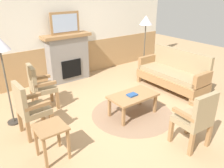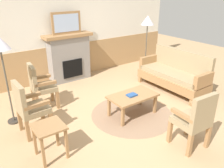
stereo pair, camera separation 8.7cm
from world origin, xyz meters
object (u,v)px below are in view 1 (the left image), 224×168
at_px(side_table, 51,133).
at_px(floor_lamp_by_chairs, 0,49).
at_px(book_on_table, 132,95).
at_px(armchair_by_window_left, 29,107).
at_px(couch, 173,74).
at_px(armchair_front_left, 196,117).
at_px(framed_picture, 65,23).
at_px(coffee_table, 133,97).
at_px(fireplace, 68,57).
at_px(floor_lamp_by_couch, 146,24).
at_px(armchair_near_fireplace, 39,85).

bearing_deg(side_table, floor_lamp_by_chairs, 99.02).
relative_size(book_on_table, armchair_by_window_left, 0.20).
xyz_separation_m(couch, armchair_front_left, (-1.55, -1.71, 0.14)).
xyz_separation_m(framed_picture, side_table, (-1.66, -2.71, -1.13)).
relative_size(coffee_table, armchair_front_left, 0.98).
bearing_deg(fireplace, floor_lamp_by_chairs, -144.38).
distance_m(coffee_table, book_on_table, 0.08).
relative_size(armchair_front_left, floor_lamp_by_couch, 0.58).
height_order(framed_picture, book_on_table, framed_picture).
distance_m(framed_picture, side_table, 3.37).
xyz_separation_m(side_table, floor_lamp_by_couch, (3.73, 1.88, 1.02)).
height_order(couch, side_table, couch).
bearing_deg(armchair_near_fireplace, book_on_table, -45.48).
bearing_deg(armchair_near_fireplace, fireplace, 42.51).
bearing_deg(side_table, framed_picture, 58.52).
height_order(framed_picture, armchair_by_window_left, framed_picture).
bearing_deg(couch, book_on_table, -167.66).
bearing_deg(armchair_front_left, fireplace, 94.02).
relative_size(armchair_near_fireplace, floor_lamp_by_couch, 0.58).
xyz_separation_m(fireplace, floor_lamp_by_chairs, (-1.88, -1.34, 0.80)).
bearing_deg(armchair_by_window_left, coffee_table, -16.83).
bearing_deg(side_table, armchair_front_left, -30.12).
distance_m(fireplace, floor_lamp_by_couch, 2.37).
bearing_deg(floor_lamp_by_chairs, armchair_near_fireplace, 18.91).
relative_size(armchair_by_window_left, floor_lamp_by_chairs, 0.58).
height_order(fireplace, floor_lamp_by_chairs, floor_lamp_by_chairs).
distance_m(armchair_by_window_left, floor_lamp_by_couch, 4.03).
bearing_deg(book_on_table, couch, 12.34).
xyz_separation_m(armchair_near_fireplace, side_table, (-0.44, -1.59, -0.10)).
bearing_deg(armchair_front_left, couch, 47.74).
distance_m(armchair_by_window_left, floor_lamp_by_chairs, 1.09).
distance_m(fireplace, book_on_table, 2.50).
height_order(armchair_by_window_left, floor_lamp_by_chairs, floor_lamp_by_chairs).
bearing_deg(book_on_table, fireplace, 92.89).
distance_m(armchair_near_fireplace, floor_lamp_by_couch, 3.43).
distance_m(framed_picture, couch, 3.03).
bearing_deg(coffee_table, framed_picture, 93.71).
height_order(book_on_table, floor_lamp_by_couch, floor_lamp_by_couch).
relative_size(fireplace, floor_lamp_by_chairs, 0.77).
bearing_deg(floor_lamp_by_chairs, floor_lamp_by_couch, 7.51).
bearing_deg(fireplace, couch, -49.35).
xyz_separation_m(framed_picture, floor_lamp_by_chairs, (-1.88, -1.34, -0.11)).
distance_m(fireplace, coffee_table, 2.50).
bearing_deg(framed_picture, armchair_near_fireplace, -137.49).
height_order(coffee_table, floor_lamp_by_couch, floor_lamp_by_couch).
xyz_separation_m(couch, side_table, (-3.48, -0.59, 0.04)).
relative_size(coffee_table, floor_lamp_by_couch, 0.57).
distance_m(armchair_front_left, floor_lamp_by_chairs, 3.41).
bearing_deg(coffee_table, book_on_table, -163.39).
distance_m(armchair_by_window_left, armchair_front_left, 2.74).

